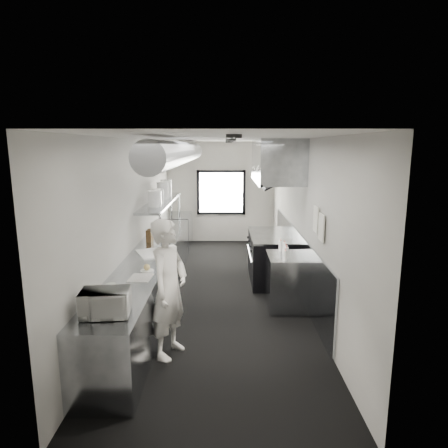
{
  "coord_description": "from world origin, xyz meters",
  "views": [
    {
      "loc": [
        0.12,
        -6.97,
        2.68
      ],
      "look_at": [
        0.09,
        -0.2,
        1.33
      ],
      "focal_mm": 31.55,
      "sensor_mm": 36.0,
      "label": 1
    }
  ],
  "objects_px": {
    "microwave": "(105,303)",
    "squeeze_bottle_a": "(285,256)",
    "pass_shelf": "(161,203)",
    "bottle_station": "(287,281)",
    "squeeze_bottle_c": "(286,251)",
    "deli_tub_b": "(111,287)",
    "far_work_table": "(178,232)",
    "knife_block": "(150,236)",
    "prep_counter": "(152,277)",
    "plate_stack_c": "(163,190)",
    "exhaust_hood": "(276,161)",
    "deli_tub_a": "(107,294)",
    "cutting_board": "(153,253)",
    "plate_stack_a": "(155,199)",
    "squeeze_bottle_e": "(280,246)",
    "squeeze_bottle_b": "(287,253)",
    "small_plate": "(147,271)",
    "squeeze_bottle_d": "(284,248)",
    "plate_stack_b": "(158,197)",
    "line_cook": "(169,289)"
  },
  "relations": [
    {
      "from": "microwave",
      "to": "squeeze_bottle_a",
      "type": "xyz_separation_m",
      "value": [
        2.22,
        2.05,
        -0.06
      ]
    },
    {
      "from": "pass_shelf",
      "to": "bottle_station",
      "type": "height_order",
      "value": "pass_shelf"
    },
    {
      "from": "microwave",
      "to": "squeeze_bottle_c",
      "type": "xyz_separation_m",
      "value": [
        2.27,
        2.34,
        -0.05
      ]
    },
    {
      "from": "pass_shelf",
      "to": "deli_tub_b",
      "type": "xyz_separation_m",
      "value": [
        -0.11,
        -3.33,
        -0.59
      ]
    },
    {
      "from": "far_work_table",
      "to": "deli_tub_b",
      "type": "distance_m",
      "value": 5.55
    },
    {
      "from": "knife_block",
      "to": "prep_counter",
      "type": "bearing_deg",
      "value": -75.53
    },
    {
      "from": "pass_shelf",
      "to": "plate_stack_c",
      "type": "relative_size",
      "value": 8.42
    },
    {
      "from": "exhaust_hood",
      "to": "knife_block",
      "type": "bearing_deg",
      "value": -169.86
    },
    {
      "from": "deli_tub_a",
      "to": "cutting_board",
      "type": "distance_m",
      "value": 1.97
    },
    {
      "from": "plate_stack_a",
      "to": "squeeze_bottle_e",
      "type": "height_order",
      "value": "plate_stack_a"
    },
    {
      "from": "far_work_table",
      "to": "squeeze_bottle_b",
      "type": "height_order",
      "value": "squeeze_bottle_b"
    },
    {
      "from": "small_plate",
      "to": "knife_block",
      "type": "height_order",
      "value": "knife_block"
    },
    {
      "from": "bottle_station",
      "to": "squeeze_bottle_a",
      "type": "height_order",
      "value": "squeeze_bottle_a"
    },
    {
      "from": "deli_tub_a",
      "to": "squeeze_bottle_c",
      "type": "distance_m",
      "value": 3.03
    },
    {
      "from": "squeeze_bottle_c",
      "to": "squeeze_bottle_a",
      "type": "bearing_deg",
      "value": -99.94
    },
    {
      "from": "squeeze_bottle_d",
      "to": "deli_tub_b",
      "type": "bearing_deg",
      "value": -143.96
    },
    {
      "from": "knife_block",
      "to": "pass_shelf",
      "type": "bearing_deg",
      "value": 82.71
    },
    {
      "from": "cutting_board",
      "to": "prep_counter",
      "type": "bearing_deg",
      "value": 120.39
    },
    {
      "from": "bottle_station",
      "to": "deli_tub_a",
      "type": "distance_m",
      "value": 3.11
    },
    {
      "from": "prep_counter",
      "to": "cutting_board",
      "type": "bearing_deg",
      "value": -59.61
    },
    {
      "from": "small_plate",
      "to": "squeeze_bottle_c",
      "type": "distance_m",
      "value": 2.28
    },
    {
      "from": "exhaust_hood",
      "to": "plate_stack_b",
      "type": "height_order",
      "value": "exhaust_hood"
    },
    {
      "from": "line_cook",
      "to": "small_plate",
      "type": "distance_m",
      "value": 0.81
    },
    {
      "from": "exhaust_hood",
      "to": "squeeze_bottle_e",
      "type": "height_order",
      "value": "exhaust_hood"
    },
    {
      "from": "line_cook",
      "to": "squeeze_bottle_c",
      "type": "bearing_deg",
      "value": -26.92
    },
    {
      "from": "plate_stack_a",
      "to": "exhaust_hood",
      "type": "bearing_deg",
      "value": 10.97
    },
    {
      "from": "exhaust_hood",
      "to": "prep_counter",
      "type": "height_order",
      "value": "exhaust_hood"
    },
    {
      "from": "small_plate",
      "to": "squeeze_bottle_a",
      "type": "height_order",
      "value": "squeeze_bottle_a"
    },
    {
      "from": "squeeze_bottle_a",
      "to": "small_plate",
      "type": "bearing_deg",
      "value": -165.24
    },
    {
      "from": "plate_stack_a",
      "to": "plate_stack_b",
      "type": "distance_m",
      "value": 0.32
    },
    {
      "from": "squeeze_bottle_c",
      "to": "plate_stack_a",
      "type": "bearing_deg",
      "value": 157.3
    },
    {
      "from": "deli_tub_a",
      "to": "cutting_board",
      "type": "xyz_separation_m",
      "value": [
        0.2,
        1.96,
        -0.04
      ]
    },
    {
      "from": "squeeze_bottle_d",
      "to": "plate_stack_c",
      "type": "bearing_deg",
      "value": 140.49
    },
    {
      "from": "plate_stack_b",
      "to": "prep_counter",
      "type": "bearing_deg",
      "value": -88.4
    },
    {
      "from": "cutting_board",
      "to": "bottle_station",
      "type": "bearing_deg",
      "value": -2.58
    },
    {
      "from": "plate_stack_c",
      "to": "squeeze_bottle_d",
      "type": "relative_size",
      "value": 1.87
    },
    {
      "from": "line_cook",
      "to": "deli_tub_b",
      "type": "xyz_separation_m",
      "value": [
        -0.7,
        -0.09,
        0.05
      ]
    },
    {
      "from": "plate_stack_b",
      "to": "plate_stack_c",
      "type": "relative_size",
      "value": 0.82
    },
    {
      "from": "plate_stack_c",
      "to": "squeeze_bottle_a",
      "type": "bearing_deg",
      "value": -45.87
    },
    {
      "from": "plate_stack_b",
      "to": "plate_stack_a",
      "type": "bearing_deg",
      "value": -92.52
    },
    {
      "from": "far_work_table",
      "to": "plate_stack_c",
      "type": "xyz_separation_m",
      "value": [
        -0.06,
        -1.85,
        1.3
      ]
    },
    {
      "from": "far_work_table",
      "to": "squeeze_bottle_e",
      "type": "height_order",
      "value": "squeeze_bottle_e"
    },
    {
      "from": "far_work_table",
      "to": "squeeze_bottle_c",
      "type": "relative_size",
      "value": 6.95
    },
    {
      "from": "plate_stack_b",
      "to": "small_plate",
      "type": "bearing_deg",
      "value": -85.48
    },
    {
      "from": "squeeze_bottle_d",
      "to": "plate_stack_b",
      "type": "bearing_deg",
      "value": 153.42
    },
    {
      "from": "exhaust_hood",
      "to": "squeeze_bottle_b",
      "type": "xyz_separation_m",
      "value": [
        0.0,
        -1.58,
        -1.4
      ]
    },
    {
      "from": "far_work_table",
      "to": "squeeze_bottle_c",
      "type": "bearing_deg",
      "value": -59.94
    },
    {
      "from": "knife_block",
      "to": "exhaust_hood",
      "type": "bearing_deg",
      "value": 12.49
    },
    {
      "from": "exhaust_hood",
      "to": "deli_tub_b",
      "type": "bearing_deg",
      "value": -128.42
    },
    {
      "from": "pass_shelf",
      "to": "microwave",
      "type": "bearing_deg",
      "value": -89.55
    }
  ]
}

